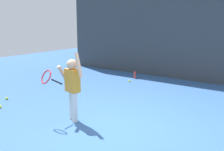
# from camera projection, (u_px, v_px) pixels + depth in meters

# --- Properties ---
(ground_plane) EXTENTS (20.00, 20.00, 0.00)m
(ground_plane) POSITION_uv_depth(u_px,v_px,m) (114.00, 131.00, 4.84)
(ground_plane) COLOR #335B93
(back_fence_windscreen) EXTENTS (10.53, 0.08, 3.30)m
(back_fence_windscreen) POSITION_uv_depth(u_px,v_px,m) (206.00, 28.00, 8.19)
(back_fence_windscreen) COLOR #383D42
(back_fence_windscreen) RESTS_ON ground
(fence_post_0) EXTENTS (0.09, 0.09, 3.45)m
(fence_post_0) POSITION_uv_depth(u_px,v_px,m) (81.00, 24.00, 11.19)
(fence_post_0) COLOR slate
(fence_post_0) RESTS_ON ground
(fence_post_1) EXTENTS (0.09, 0.09, 3.45)m
(fence_post_1) POSITION_uv_depth(u_px,v_px,m) (156.00, 25.00, 9.21)
(fence_post_1) COLOR slate
(fence_post_1) RESTS_ON ground
(tennis_player) EXTENTS (0.81, 0.57, 1.35)m
(tennis_player) POSITION_uv_depth(u_px,v_px,m) (71.00, 84.00, 5.20)
(tennis_player) COLOR silver
(tennis_player) RESTS_ON ground
(water_bottle) EXTENTS (0.07, 0.07, 0.22)m
(water_bottle) POSITION_uv_depth(u_px,v_px,m) (135.00, 75.00, 9.03)
(water_bottle) COLOR #D83F33
(water_bottle) RESTS_ON ground
(tennis_ball_3) EXTENTS (0.07, 0.07, 0.07)m
(tennis_ball_3) POSITION_uv_depth(u_px,v_px,m) (7.00, 98.00, 6.69)
(tennis_ball_3) COLOR #CCE033
(tennis_ball_3) RESTS_ON ground
(tennis_ball_4) EXTENTS (0.07, 0.07, 0.07)m
(tennis_ball_4) POSITION_uv_depth(u_px,v_px,m) (130.00, 81.00, 8.54)
(tennis_ball_4) COLOR #CCE033
(tennis_ball_4) RESTS_ON ground
(tennis_ball_5) EXTENTS (0.07, 0.07, 0.07)m
(tennis_ball_5) POSITION_uv_depth(u_px,v_px,m) (0.00, 107.00, 6.08)
(tennis_ball_5) COLOR #CCE033
(tennis_ball_5) RESTS_ON ground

